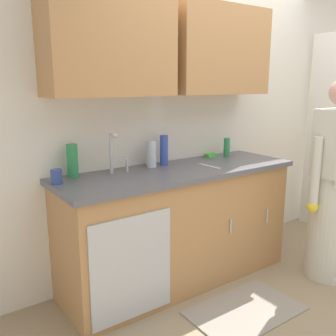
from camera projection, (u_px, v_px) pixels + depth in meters
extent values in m
plane|color=#998466|center=(289.00, 295.00, 2.87)|extent=(9.00, 9.00, 0.00)
cube|color=silver|center=(204.00, 110.00, 3.41)|extent=(4.80, 0.10, 2.70)
cube|color=#B27F4C|center=(109.00, 44.00, 2.54)|extent=(0.91, 0.34, 0.70)
cube|color=#B27F4C|center=(217.00, 51.00, 3.09)|extent=(0.91, 0.34, 0.70)
cube|color=#B27F4C|center=(178.00, 228.00, 3.02)|extent=(1.90, 0.60, 0.90)
cube|color=#B7BABF|center=(132.00, 268.00, 2.45)|extent=(0.60, 0.01, 0.72)
cylinder|color=silver|center=(231.00, 227.00, 2.92)|extent=(0.01, 0.01, 0.12)
cylinder|color=silver|center=(267.00, 216.00, 3.16)|extent=(0.01, 0.01, 0.12)
cube|color=#595960|center=(178.00, 171.00, 2.92)|extent=(1.96, 0.66, 0.04)
cube|color=#B7BABF|center=(126.00, 180.00, 2.66)|extent=(0.50, 0.36, 0.03)
cylinder|color=#B7BABF|center=(111.00, 154.00, 2.72)|extent=(0.02, 0.02, 0.30)
sphere|color=#B7BABF|center=(114.00, 135.00, 2.64)|extent=(0.04, 0.04, 0.04)
cylinder|color=#B7BABF|center=(127.00, 165.00, 2.81)|extent=(0.02, 0.02, 0.10)
cube|color=white|center=(327.00, 273.00, 3.15)|extent=(0.20, 0.26, 0.06)
cylinder|color=beige|center=(329.00, 226.00, 3.08)|extent=(0.34, 0.34, 0.88)
cylinder|color=beige|center=(316.00, 172.00, 2.86)|extent=(0.07, 0.07, 0.55)
sphere|color=yellow|center=(312.00, 207.00, 2.92)|extent=(0.09, 0.09, 0.09)
cube|color=gray|center=(245.00, 311.00, 2.67)|extent=(0.80, 0.50, 0.01)
cylinder|color=#334CB2|center=(164.00, 150.00, 3.02)|extent=(0.07, 0.07, 0.24)
cylinder|color=silver|center=(151.00, 154.00, 2.95)|extent=(0.08, 0.08, 0.21)
cylinder|color=#2D8C4C|center=(72.00, 161.00, 2.62)|extent=(0.08, 0.08, 0.24)
cylinder|color=#2D8C4C|center=(227.00, 147.00, 3.38)|extent=(0.06, 0.06, 0.17)
cylinder|color=#33478C|center=(56.00, 177.00, 2.47)|extent=(0.08, 0.08, 0.10)
cube|color=silver|center=(209.00, 166.00, 2.99)|extent=(0.04, 0.24, 0.01)
cube|color=#4CBF4C|center=(211.00, 155.00, 3.38)|extent=(0.11, 0.07, 0.03)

